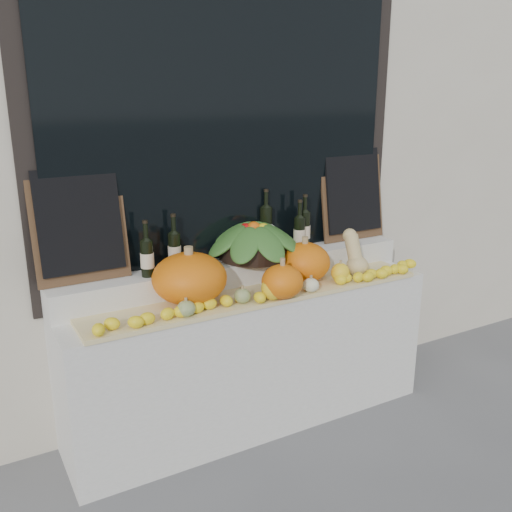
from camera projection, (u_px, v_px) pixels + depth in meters
storefront_facade at (195, 56)px, 3.64m from camera, size 7.00×0.94×4.50m
display_sill at (250, 357)px, 3.56m from camera, size 2.30×0.55×0.88m
rear_tier at (238, 272)px, 3.53m from camera, size 2.30×0.25×0.16m
straw_bedding at (260, 295)px, 3.32m from camera, size 2.10×0.32×0.02m
pumpkin_left at (190, 278)px, 3.15m from camera, size 0.48×0.48×0.28m
pumpkin_right at (305, 262)px, 3.50m from camera, size 0.40×0.40×0.24m
pumpkin_center at (282, 282)px, 3.22m from camera, size 0.30×0.30×0.20m
butternut_squash at (355, 256)px, 3.62m from camera, size 0.14×0.21×0.29m
decorative_gourds at (283, 287)px, 3.26m from camera, size 1.14×0.18×0.17m
lemon_heap at (270, 294)px, 3.22m from camera, size 2.20×0.16×0.06m
produce_bowl at (254, 240)px, 3.51m from camera, size 0.65×0.65×0.24m
wine_bottle_far_left at (147, 258)px, 3.17m from camera, size 0.08×0.08×0.32m
wine_bottle_near_left at (175, 250)px, 3.30m from camera, size 0.08×0.08×0.33m
wine_bottle_tall at (266, 229)px, 3.63m from camera, size 0.08×0.08×0.41m
wine_bottle_near_right at (299, 233)px, 3.66m from camera, size 0.08×0.08×0.33m
wine_bottle_far_right at (304, 229)px, 3.71m from camera, size 0.08×0.08×0.36m
chalkboard_left at (79, 223)px, 3.04m from camera, size 0.50×0.13×0.61m
chalkboard_right at (353, 193)px, 3.90m from camera, size 0.50×0.13×0.61m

